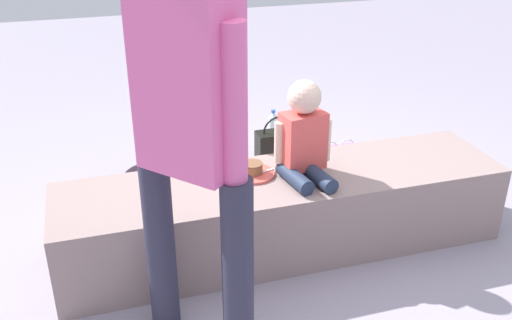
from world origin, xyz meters
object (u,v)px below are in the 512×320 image
object	(u,v)px
cake_plate	(253,171)
handbag_black_leather	(279,148)
party_cup_red	(368,156)
adult_standing	(190,113)
water_bottle_far_side	(179,149)
water_bottle_near_gift	(273,127)
gift_bag	(337,167)
child_seated	(304,136)

from	to	relation	value
cake_plate	handbag_black_leather	world-z (taller)	cake_plate
party_cup_red	adult_standing	bearing A→B (deg)	-137.36
water_bottle_far_side	party_cup_red	world-z (taller)	water_bottle_far_side
adult_standing	water_bottle_far_side	size ratio (longest dim) A/B	8.30
cake_plate	water_bottle_near_gift	world-z (taller)	cake_plate
party_cup_red	handbag_black_leather	size ratio (longest dim) A/B	0.29
adult_standing	cake_plate	size ratio (longest dim) A/B	7.44
handbag_black_leather	gift_bag	bearing A→B (deg)	-55.85
water_bottle_near_gift	water_bottle_far_side	world-z (taller)	water_bottle_near_gift
child_seated	gift_bag	world-z (taller)	child_seated
child_seated	water_bottle_far_side	distance (m)	1.35
child_seated	water_bottle_far_side	xyz separation A→B (m)	(-0.43, 1.16, -0.53)
water_bottle_far_side	handbag_black_leather	size ratio (longest dim) A/B	0.57
child_seated	cake_plate	size ratio (longest dim) A/B	2.16
gift_bag	adult_standing	bearing A→B (deg)	-135.32
cake_plate	gift_bag	world-z (taller)	cake_plate
child_seated	handbag_black_leather	xyz separation A→B (m)	(0.19, 0.90, -0.49)
gift_bag	party_cup_red	size ratio (longest dim) A/B	2.99
gift_bag	party_cup_red	distance (m)	0.42
water_bottle_far_side	handbag_black_leather	bearing A→B (deg)	-22.82
gift_bag	child_seated	bearing A→B (deg)	-129.82
water_bottle_far_side	child_seated	bearing A→B (deg)	-69.67
child_seated	water_bottle_near_gift	size ratio (longest dim) A/B	2.04
adult_standing	water_bottle_far_side	xyz separation A→B (m)	(0.21, 1.70, -0.92)
child_seated	adult_standing	xyz separation A→B (m)	(-0.64, -0.54, 0.39)
child_seated	handbag_black_leather	size ratio (longest dim) A/B	1.36
water_bottle_near_gift	party_cup_red	size ratio (longest dim) A/B	2.28
handbag_black_leather	water_bottle_far_side	bearing A→B (deg)	157.18
child_seated	water_bottle_near_gift	bearing A→B (deg)	77.70
child_seated	party_cup_red	size ratio (longest dim) A/B	4.65
gift_bag	water_bottle_far_side	world-z (taller)	gift_bag
child_seated	party_cup_red	xyz separation A→B (m)	(0.78, 0.77, -0.57)
child_seated	gift_bag	xyz separation A→B (m)	(0.44, 0.53, -0.48)
adult_standing	gift_bag	distance (m)	1.75
adult_standing	handbag_black_leather	distance (m)	1.88
cake_plate	water_bottle_near_gift	xyz separation A→B (m)	(0.52, 1.23, -0.32)
adult_standing	water_bottle_far_side	distance (m)	1.94
water_bottle_far_side	party_cup_red	size ratio (longest dim) A/B	1.94
gift_bag	handbag_black_leather	bearing A→B (deg)	124.15
child_seated	party_cup_red	world-z (taller)	child_seated
adult_standing	party_cup_red	distance (m)	2.15
water_bottle_far_side	party_cup_red	distance (m)	1.28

